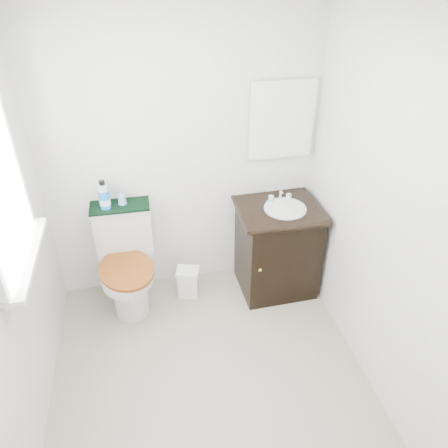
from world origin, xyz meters
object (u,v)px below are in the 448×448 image
object	(u,v)px
trash_bin	(188,282)
mouthwash_bottle	(104,196)
vanity	(277,247)
cup	(122,199)
toilet	(128,266)

from	to	relation	value
trash_bin	mouthwash_bottle	size ratio (longest dim) A/B	1.18
vanity	cup	size ratio (longest dim) A/B	10.92
toilet	vanity	xyz separation A→B (m)	(1.26, -0.06, 0.05)
vanity	cup	bearing A→B (deg)	170.75
trash_bin	cup	size ratio (longest dim) A/B	3.27
mouthwash_bottle	cup	size ratio (longest dim) A/B	2.78
trash_bin	toilet	bearing A→B (deg)	176.97
mouthwash_bottle	cup	world-z (taller)	mouthwash_bottle
toilet	mouthwash_bottle	world-z (taller)	mouthwash_bottle
cup	toilet	bearing A→B (deg)	-100.07
cup	mouthwash_bottle	bearing A→B (deg)	-162.93
trash_bin	cup	distance (m)	0.93
trash_bin	cup	world-z (taller)	cup
vanity	trash_bin	size ratio (longest dim) A/B	3.34
mouthwash_bottle	trash_bin	bearing A→B (deg)	-12.25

